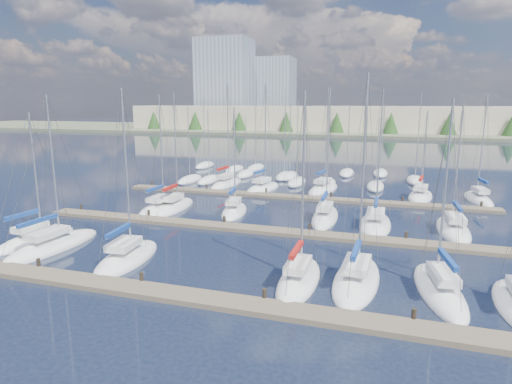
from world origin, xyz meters
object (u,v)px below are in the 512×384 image
(sailboat_m, at_px, (453,229))
(sailboat_k, at_px, (325,217))
(sailboat_i, at_px, (175,207))
(sailboat_f, at_px, (439,290))
(sailboat_l, at_px, (375,224))
(sailboat_r, at_px, (478,199))
(sailboat_c, at_px, (127,258))
(sailboat_e, at_px, (356,280))
(sailboat_p, at_px, (323,189))
(sailboat_o, at_px, (263,188))
(sailboat_a, at_px, (36,240))
(sailboat_h, at_px, (161,208))
(sailboat_j, at_px, (234,211))
(sailboat_q, at_px, (420,196))
(sailboat_b, at_px, (53,246))
(sailboat_n, at_px, (227,184))
(sailboat_d, at_px, (299,280))

(sailboat_m, distance_m, sailboat_k, 11.50)
(sailboat_i, relative_size, sailboat_f, 1.07)
(sailboat_l, relative_size, sailboat_r, 1.02)
(sailboat_c, distance_m, sailboat_e, 16.20)
(sailboat_p, bearing_deg, sailboat_o, -155.10)
(sailboat_p, bearing_deg, sailboat_a, -114.02)
(sailboat_h, bearing_deg, sailboat_j, 9.15)
(sailboat_q, relative_size, sailboat_k, 0.82)
(sailboat_b, relative_size, sailboat_p, 0.91)
(sailboat_p, relative_size, sailboat_f, 1.14)
(sailboat_p, bearing_deg, sailboat_b, -109.62)
(sailboat_n, bearing_deg, sailboat_i, -86.12)
(sailboat_i, bearing_deg, sailboat_q, 25.53)
(sailboat_l, xyz_separation_m, sailboat_d, (-4.12, -14.63, 0.01))
(sailboat_m, bearing_deg, sailboat_e, -120.05)
(sailboat_r, bearing_deg, sailboat_o, 175.57)
(sailboat_l, distance_m, sailboat_c, 22.17)
(sailboat_n, xyz_separation_m, sailboat_e, (19.78, -27.97, -0.01))
(sailboat_d, height_order, sailboat_i, sailboat_i)
(sailboat_c, distance_m, sailboat_f, 21.05)
(sailboat_k, xyz_separation_m, sailboat_f, (9.04, -14.70, -0.01))
(sailboat_q, bearing_deg, sailboat_m, -72.97)
(sailboat_o, height_order, sailboat_p, sailboat_o)
(sailboat_j, xyz_separation_m, sailboat_i, (-6.69, -0.17, 0.01))
(sailboat_p, height_order, sailboat_f, sailboat_p)
(sailboat_q, relative_size, sailboat_m, 0.93)
(sailboat_k, bearing_deg, sailboat_h, -175.98)
(sailboat_f, bearing_deg, sailboat_i, 142.15)
(sailboat_k, bearing_deg, sailboat_p, 97.53)
(sailboat_j, height_order, sailboat_e, sailboat_e)
(sailboat_b, bearing_deg, sailboat_o, 74.99)
(sailboat_i, bearing_deg, sailboat_e, -37.14)
(sailboat_d, height_order, sailboat_r, sailboat_r)
(sailboat_d, bearing_deg, sailboat_p, 95.71)
(sailboat_r, bearing_deg, sailboat_k, -147.44)
(sailboat_n, xyz_separation_m, sailboat_a, (-6.04, -27.60, -0.02))
(sailboat_m, bearing_deg, sailboat_b, -157.16)
(sailboat_i, bearing_deg, sailboat_l, -3.67)
(sailboat_q, relative_size, sailboat_c, 0.86)
(sailboat_m, distance_m, sailboat_n, 30.54)
(sailboat_r, bearing_deg, sailboat_m, -114.71)
(sailboat_b, distance_m, sailboat_d, 19.81)
(sailboat_m, relative_size, sailboat_o, 0.83)
(sailboat_n, distance_m, sailboat_o, 5.85)
(sailboat_b, relative_size, sailboat_a, 1.11)
(sailboat_i, height_order, sailboat_o, sailboat_o)
(sailboat_n, bearing_deg, sailboat_h, -90.58)
(sailboat_q, distance_m, sailboat_p, 11.85)
(sailboat_l, relative_size, sailboat_h, 1.03)
(sailboat_l, bearing_deg, sailboat_h, -178.49)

